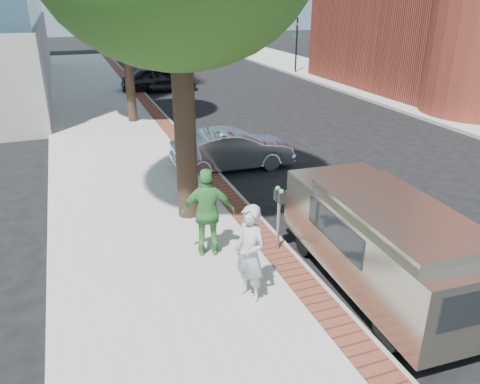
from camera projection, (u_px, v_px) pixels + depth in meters
name	position (u px, v px, depth m)	size (l,w,h in m)	color
ground	(236.00, 250.00, 10.59)	(120.00, 120.00, 0.00)	black
sidewalk	(122.00, 151.00, 16.97)	(5.00, 60.00, 0.15)	#9E9991
brick_strip	(181.00, 143.00, 17.64)	(0.60, 60.00, 0.01)	brown
curb	(190.00, 144.00, 17.79)	(0.10, 60.00, 0.15)	gray
sidewalk_far	(466.00, 114.00, 22.10)	(5.00, 60.00, 0.15)	#9E9991
signal_near	(129.00, 47.00, 28.95)	(0.70, 0.15, 3.80)	black
signal_far	(297.00, 41.00, 32.67)	(0.70, 0.15, 3.80)	black
parking_meter	(279.00, 206.00, 9.93)	(0.12, 0.32, 1.47)	gray
person_gray	(250.00, 254.00, 8.33)	(0.68, 0.45, 1.87)	#B1B1B6
person_officer	(189.00, 162.00, 12.82)	(0.92, 0.72, 1.90)	#829CC9
person_green	(208.00, 213.00, 9.79)	(1.14, 0.48, 1.95)	#449645
sedan_silver	(232.00, 150.00, 15.27)	(1.38, 3.95, 1.30)	#B3B5BB
bg_car	(159.00, 79.00, 27.36)	(1.74, 4.33, 1.48)	black
van	(378.00, 237.00, 9.05)	(2.16, 5.13, 1.86)	gray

